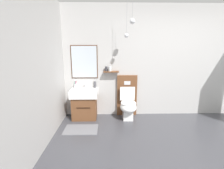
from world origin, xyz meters
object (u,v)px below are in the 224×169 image
at_px(toilet, 128,102).
at_px(toothbrush_cup, 75,85).
at_px(soap_dispenser, 95,84).
at_px(vanity_sink_left, 85,103).

relative_size(toilet, toothbrush_cup, 4.89).
relative_size(toilet, soap_dispenser, 5.29).
relative_size(vanity_sink_left, soap_dispenser, 3.71).
height_order(toilet, toothbrush_cup, toilet).
xyz_separation_m(vanity_sink_left, toilet, (1.01, 0.00, 0.00)).
bearing_deg(vanity_sink_left, toilet, 0.05).
height_order(toilet, soap_dispenser, toilet).
bearing_deg(toilet, vanity_sink_left, -179.95).
height_order(vanity_sink_left, toothbrush_cup, toothbrush_cup).
bearing_deg(toilet, soap_dispenser, 167.57).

